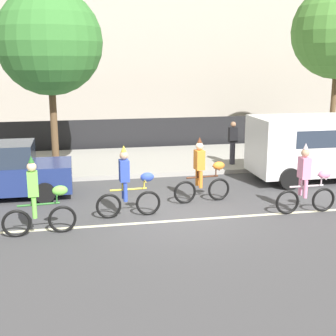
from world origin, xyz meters
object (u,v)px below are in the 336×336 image
object	(u,v)px
parade_cyclist_orange	(203,174)
parked_van_white	(327,142)
parade_cyclist_lime	(39,201)
parade_cyclist_cobalt	(129,186)
pedestrian_onlooker	(233,142)
parked_car_navy	(1,172)
parade_cyclist_pink	(307,183)

from	to	relation	value
parade_cyclist_orange	parked_van_white	distance (m)	5.18
parade_cyclist_lime	parade_cyclist_cobalt	xyz separation A→B (m)	(2.21, 0.87, 0.00)
parked_van_white	pedestrian_onlooker	size ratio (longest dim) A/B	3.09
parade_cyclist_lime	parked_car_navy	world-z (taller)	parade_cyclist_lime
parade_cyclist_cobalt	pedestrian_onlooker	xyz separation A→B (m)	(4.51, 4.85, 0.17)
parked_van_white	parked_car_navy	world-z (taller)	parked_van_white
parade_cyclist_lime	parked_car_navy	xyz separation A→B (m)	(-1.33, 3.43, -0.06)
parked_van_white	parked_car_navy	distance (m)	10.65
parade_cyclist_orange	parked_car_navy	world-z (taller)	parade_cyclist_orange
parade_cyclist_orange	parked_car_navy	xyz separation A→B (m)	(-5.78, 1.67, -0.06)
parade_cyclist_lime	parked_car_navy	bearing A→B (deg)	111.21
parade_cyclist_orange	parade_cyclist_cobalt	bearing A→B (deg)	-158.46
parade_cyclist_pink	pedestrian_onlooker	size ratio (longest dim) A/B	1.19
parade_cyclist_cobalt	pedestrian_onlooker	distance (m)	6.62
parade_cyclist_orange	parade_cyclist_pink	xyz separation A→B (m)	(2.47, -1.51, 0.00)
parade_cyclist_lime	parked_car_navy	size ratio (longest dim) A/B	0.47
pedestrian_onlooker	parade_cyclist_cobalt	bearing A→B (deg)	-132.92
parade_cyclist_cobalt	pedestrian_onlooker	world-z (taller)	parade_cyclist_cobalt
parade_cyclist_lime	parked_car_navy	distance (m)	3.68
parade_cyclist_pink	parked_car_navy	distance (m)	8.85
parade_cyclist_orange	pedestrian_onlooker	xyz separation A→B (m)	(2.27, 3.96, 0.17)
pedestrian_onlooker	parked_car_navy	bearing A→B (deg)	-164.13
parked_car_navy	pedestrian_onlooker	world-z (taller)	pedestrian_onlooker
parade_cyclist_lime	parade_cyclist_cobalt	distance (m)	2.38
parade_cyclist_cobalt	parked_car_navy	distance (m)	4.37
parked_car_navy	pedestrian_onlooker	xyz separation A→B (m)	(8.05, 2.29, 0.23)
parade_cyclist_cobalt	parade_cyclist_orange	xyz separation A→B (m)	(2.24, 0.88, 0.00)
parade_cyclist_lime	parade_cyclist_cobalt	size ratio (longest dim) A/B	1.00
parade_cyclist_lime	parked_van_white	xyz separation A→B (m)	(9.31, 3.51, 0.44)
parked_van_white	pedestrian_onlooker	bearing A→B (deg)	139.49
parade_cyclist_orange	parade_cyclist_pink	size ratio (longest dim) A/B	1.00
parked_car_navy	parade_cyclist_pink	bearing A→B (deg)	-21.08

